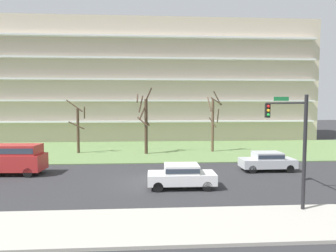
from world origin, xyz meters
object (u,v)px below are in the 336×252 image
(sedan_silver_center_right, at_px, (267,160))
(traffic_signal_mast, at_px, (288,129))
(tree_far_left, at_px, (78,128))
(tree_left, at_px, (145,122))
(tree_center, at_px, (213,122))
(van_red_center_left, at_px, (10,157))
(sedan_white_near_left, at_px, (182,175))

(sedan_silver_center_right, relative_size, traffic_signal_mast, 0.74)
(tree_far_left, xyz_separation_m, tree_left, (7.43, -0.85, 0.70))
(tree_far_left, relative_size, tree_center, 0.86)
(tree_center, height_order, traffic_signal_mast, tree_center)
(tree_far_left, relative_size, tree_left, 0.82)
(tree_far_left, bearing_deg, tree_center, 0.41)
(tree_left, relative_size, tree_center, 1.05)
(tree_center, bearing_deg, tree_left, -172.95)
(van_red_center_left, bearing_deg, traffic_signal_mast, 161.83)
(van_red_center_left, bearing_deg, sedan_white_near_left, 164.15)
(tree_center, bearing_deg, traffic_signal_mast, -88.30)
(sedan_white_near_left, xyz_separation_m, van_red_center_left, (-12.95, 4.50, 0.52))
(tree_left, bearing_deg, sedan_white_near_left, -79.08)
(sedan_silver_center_right, height_order, traffic_signal_mast, traffic_signal_mast)
(tree_center, relative_size, traffic_signal_mast, 1.17)
(van_red_center_left, bearing_deg, tree_far_left, -103.96)
(tree_left, relative_size, van_red_center_left, 1.38)
(van_red_center_left, bearing_deg, sedan_silver_center_right, -176.68)
(sedan_white_near_left, height_order, traffic_signal_mast, traffic_signal_mast)
(tree_center, xyz_separation_m, sedan_silver_center_right, (2.40, -9.66, -2.63))
(tree_left, height_order, traffic_signal_mast, tree_left)
(traffic_signal_mast, bearing_deg, van_red_center_left, 158.51)
(tree_far_left, height_order, sedan_white_near_left, tree_far_left)
(sedan_silver_center_right, xyz_separation_m, traffic_signal_mast, (-1.90, -7.34, 3.21))
(sedan_white_near_left, distance_m, traffic_signal_mast, 7.13)
(tree_left, relative_size, traffic_signal_mast, 1.23)
(sedan_white_near_left, bearing_deg, tree_left, 101.67)
(tree_far_left, bearing_deg, tree_left, -6.51)
(tree_far_left, distance_m, sedan_white_near_left, 17.35)
(tree_center, xyz_separation_m, van_red_center_left, (-18.14, -9.66, -2.10))
(sedan_silver_center_right, bearing_deg, traffic_signal_mast, 75.25)
(tree_left, xyz_separation_m, tree_center, (7.74, 0.96, -0.08))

